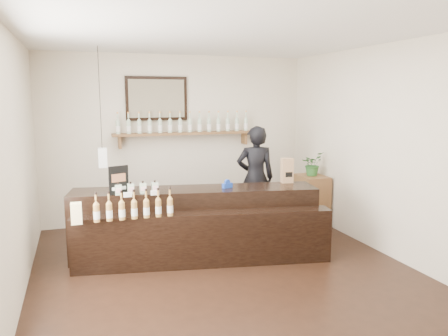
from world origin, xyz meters
name	(u,v)px	position (x,y,z in m)	size (l,w,h in m)	color
ground	(225,271)	(0.00, 0.00, 0.00)	(5.00, 5.00, 0.00)	black
room_shell	(225,132)	(0.00, 0.00, 1.70)	(5.00, 5.00, 5.00)	beige
back_wall_decor	(171,119)	(-0.14, 2.37, 1.75)	(2.66, 0.96, 1.69)	brown
counter	(197,226)	(-0.19, 0.58, 0.43)	(3.29, 1.44, 1.06)	black
promo_sign	(119,180)	(-1.17, 0.68, 1.08)	(0.25, 0.10, 0.36)	black
paper_bag	(287,170)	(1.16, 0.68, 1.08)	(0.18, 0.15, 0.35)	olive
tape_dispenser	(227,185)	(0.24, 0.61, 0.95)	(0.15, 0.10, 0.12)	#1639A0
side_cabinet	(311,200)	(2.00, 1.43, 0.41)	(0.42, 0.57, 0.83)	brown
potted_plant	(312,164)	(2.00, 1.43, 1.02)	(0.35, 0.30, 0.39)	#285A24
shopkeeper	(255,171)	(1.05, 1.55, 0.94)	(0.68, 0.45, 1.87)	black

